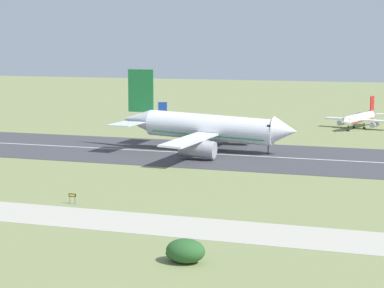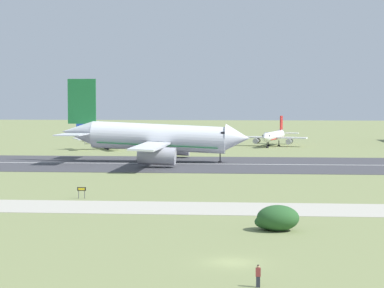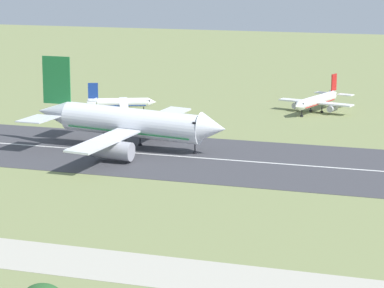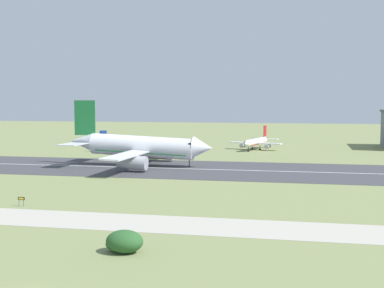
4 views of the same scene
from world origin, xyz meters
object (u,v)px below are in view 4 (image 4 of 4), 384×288
at_px(airplane_landing, 141,147).
at_px(airplane_parked_centre, 123,145).
at_px(shrub_clump, 124,242).
at_px(airplane_parked_east, 256,142).
at_px(runway_sign, 21,199).

distance_m(airplane_landing, airplane_parked_centre, 46.27).
relative_size(airplane_parked_centre, shrub_clump, 4.12).
bearing_deg(shrub_clump, airplane_parked_east, 88.61).
height_order(airplane_parked_centre, airplane_parked_east, airplane_parked_east).
bearing_deg(airplane_parked_east, airplane_parked_centre, -159.74).
bearing_deg(airplane_parked_centre, airplane_parked_east, 20.26).
relative_size(airplane_parked_east, runway_sign, 15.10).
xyz_separation_m(airplane_parked_centre, runway_sign, (16.88, -103.56, -1.39)).
bearing_deg(airplane_landing, airplane_parked_east, 64.54).
xyz_separation_m(airplane_landing, runway_sign, (-3.11, -61.93, -4.27)).
height_order(airplane_landing, runway_sign, airplane_landing).
height_order(airplane_landing, airplane_parked_east, airplane_landing).
height_order(airplane_landing, shrub_clump, airplane_landing).
bearing_deg(airplane_parked_east, runway_sign, -104.51).
xyz_separation_m(airplane_parked_centre, airplane_parked_east, (48.31, 17.83, 0.41)).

